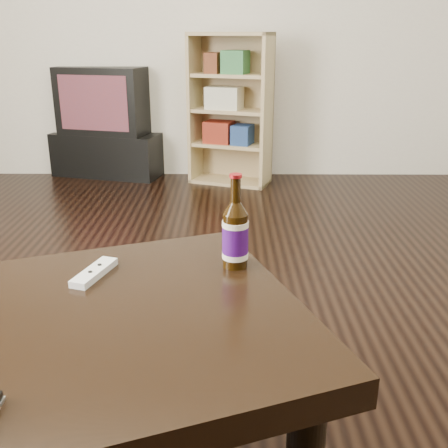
{
  "coord_description": "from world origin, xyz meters",
  "views": [
    {
      "loc": [
        0.19,
        -1.27,
        1.11
      ],
      "look_at": [
        0.18,
        0.03,
        0.64
      ],
      "focal_mm": 42.0,
      "sensor_mm": 36.0,
      "label": 1
    }
  ],
  "objects_px": {
    "tv": "(106,100)",
    "beer_bottle": "(235,235)",
    "remote": "(94,272)",
    "bookshelf": "(230,107)",
    "tv_stand": "(110,153)"
  },
  "relations": [
    {
      "from": "tv",
      "to": "remote",
      "type": "distance_m",
      "value": 3.11
    },
    {
      "from": "bookshelf",
      "to": "beer_bottle",
      "type": "xyz_separation_m",
      "value": [
        0.0,
        -2.74,
        0.02
      ]
    },
    {
      "from": "bookshelf",
      "to": "remote",
      "type": "relative_size",
      "value": 6.51
    },
    {
      "from": "tv",
      "to": "beer_bottle",
      "type": "distance_m",
      "value": 3.15
    },
    {
      "from": "bookshelf",
      "to": "remote",
      "type": "xyz_separation_m",
      "value": [
        -0.36,
        -2.81,
        -0.06
      ]
    },
    {
      "from": "tv_stand",
      "to": "remote",
      "type": "bearing_deg",
      "value": -63.67
    },
    {
      "from": "tv_stand",
      "to": "beer_bottle",
      "type": "bearing_deg",
      "value": -56.86
    },
    {
      "from": "tv_stand",
      "to": "remote",
      "type": "distance_m",
      "value": 3.13
    },
    {
      "from": "tv",
      "to": "bookshelf",
      "type": "xyz_separation_m",
      "value": [
        1.0,
        -0.24,
        -0.02
      ]
    },
    {
      "from": "beer_bottle",
      "to": "remote",
      "type": "relative_size",
      "value": 1.49
    },
    {
      "from": "beer_bottle",
      "to": "tv",
      "type": "bearing_deg",
      "value": 108.57
    },
    {
      "from": "beer_bottle",
      "to": "remote",
      "type": "height_order",
      "value": "beer_bottle"
    },
    {
      "from": "tv",
      "to": "remote",
      "type": "height_order",
      "value": "tv"
    },
    {
      "from": "tv",
      "to": "beer_bottle",
      "type": "relative_size",
      "value": 3.02
    },
    {
      "from": "bookshelf",
      "to": "remote",
      "type": "bearing_deg",
      "value": -77.85
    }
  ]
}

